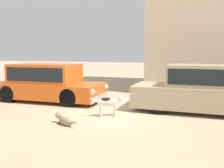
# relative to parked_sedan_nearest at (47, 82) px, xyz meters

# --- Properties ---
(ground_plane) EXTENTS (80.00, 80.00, 0.00)m
(ground_plane) POSITION_rel_parked_sedan_nearest_xyz_m (2.96, -0.86, -0.78)
(ground_plane) COLOR tan
(parked_sedan_nearest) EXTENTS (4.66, 1.93, 1.51)m
(parked_sedan_nearest) POSITION_rel_parked_sedan_nearest_xyz_m (0.00, 0.00, 0.00)
(parked_sedan_nearest) COLOR #D15619
(parked_sedan_nearest) RESTS_ON ground_plane
(parked_sedan_second) EXTENTS (4.48, 1.74, 1.58)m
(parked_sedan_second) POSITION_rel_parked_sedan_nearest_xyz_m (5.91, -0.02, -0.02)
(parked_sedan_second) COLOR tan
(parked_sedan_second) RESTS_ON ground_plane
(stray_dog_spotted) EXTENTS (0.90, 0.48, 0.34)m
(stray_dog_spotted) POSITION_rel_parked_sedan_nearest_xyz_m (2.44, -2.86, -0.65)
(stray_dog_spotted) COLOR #997F60
(stray_dog_spotted) RESTS_ON ground_plane
(stray_dog_tan) EXTENTS (1.00, 0.56, 0.69)m
(stray_dog_tan) POSITION_rel_parked_sedan_nearest_xyz_m (3.30, -1.58, -0.32)
(stray_dog_tan) COLOR beige
(stray_dog_tan) RESTS_ON ground_plane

